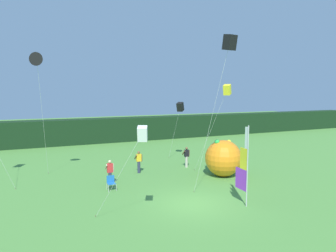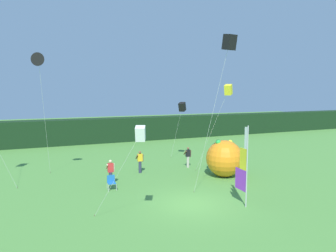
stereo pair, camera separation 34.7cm
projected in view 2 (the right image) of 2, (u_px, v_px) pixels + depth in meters
ground_plane at (192, 204)px, 16.53m from camera, size 120.00×120.00×0.00m
distant_treeline at (109, 130)px, 36.98m from camera, size 80.00×2.40×2.87m
banner_flag at (243, 167)px, 16.18m from camera, size 0.06×1.03×4.34m
person_near_banner at (111, 171)px, 19.94m from camera, size 0.55×0.48×1.65m
person_mid_field at (188, 157)px, 24.47m from camera, size 0.55×0.48×1.65m
person_far_left at (140, 161)px, 22.83m from camera, size 0.55×0.48×1.66m
person_far_right at (231, 157)px, 24.20m from camera, size 0.55×0.48×1.66m
inflatable_balloon at (224, 158)px, 21.83m from camera, size 2.62×2.62×2.70m
folding_chair at (111, 181)px, 18.96m from camera, size 0.51×0.51×0.89m
kite_white_box_0 at (140, 134)px, 13.40m from camera, size 2.13×2.26×4.60m
kite_black_box_1 at (182, 107)px, 26.82m from camera, size 1.06×1.53×5.17m
kite_black_delta_2 at (38, 60)px, 19.73m from camera, size 0.93×2.59×8.58m
kite_black_box_4 at (229, 43)px, 16.15m from camera, size 1.37×2.30×9.11m
kite_yellow_box_5 at (228, 90)px, 21.02m from camera, size 1.55×2.91×6.59m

